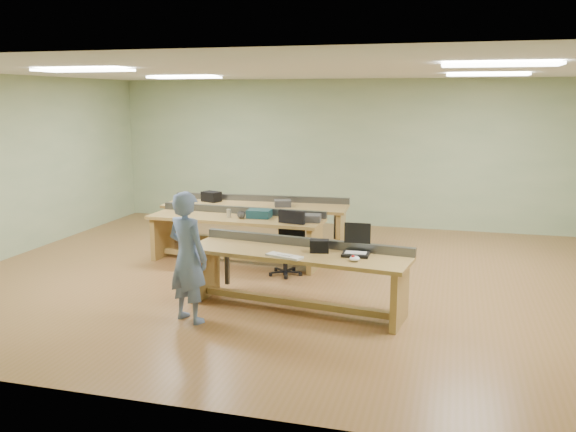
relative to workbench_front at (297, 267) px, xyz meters
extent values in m
plane|color=brown|center=(-0.26, 1.33, -0.56)|extent=(10.00, 10.00, 0.00)
plane|color=silver|center=(-0.26, 1.33, 2.44)|extent=(10.00, 10.00, 0.00)
cube|color=#A2B388|center=(-0.26, 5.33, 0.94)|extent=(10.00, 0.04, 3.00)
cube|color=#A2B388|center=(-0.26, -2.67, 0.94)|extent=(10.00, 0.04, 3.00)
cube|color=#A2B388|center=(-5.26, 1.33, 0.94)|extent=(0.04, 8.00, 3.00)
cube|color=white|center=(-2.76, -0.17, 2.41)|extent=(1.20, 0.50, 0.03)
cube|color=white|center=(-2.76, 2.83, 2.41)|extent=(1.20, 0.50, 0.03)
cube|color=white|center=(2.24, -0.17, 2.41)|extent=(1.20, 0.50, 0.03)
cube|color=white|center=(2.24, 2.83, 2.41)|extent=(1.20, 0.50, 0.03)
cube|color=olive|center=(-0.01, -0.04, 0.17)|extent=(2.90, 1.13, 0.05)
cube|color=olive|center=(-1.30, 0.14, -0.21)|extent=(0.17, 0.66, 0.70)
cube|color=olive|center=(1.29, -0.21, -0.21)|extent=(0.17, 0.66, 0.70)
cube|color=olive|center=(-0.01, -0.04, -0.46)|extent=(2.51, 0.44, 0.08)
cube|color=#484B4F|center=(0.04, 0.30, 0.25)|extent=(2.81, 0.46, 0.11)
cube|color=olive|center=(-1.51, 1.87, 0.17)|extent=(2.87, 0.88, 0.05)
cube|color=olive|center=(-2.83, 1.92, -0.21)|extent=(0.11, 0.66, 0.70)
cube|color=olive|center=(-0.19, 1.81, -0.21)|extent=(0.11, 0.66, 0.70)
cube|color=olive|center=(-1.51, 1.87, -0.46)|extent=(2.54, 0.21, 0.08)
cube|color=#484B4F|center=(-1.49, 2.20, 0.25)|extent=(2.84, 0.20, 0.11)
cube|color=olive|center=(-1.56, 3.05, 0.17)|extent=(3.32, 1.06, 0.05)
cube|color=olive|center=(-3.09, 2.96, -0.21)|extent=(0.13, 0.78, 0.70)
cube|color=olive|center=(-0.02, 3.14, -0.21)|extent=(0.13, 0.78, 0.70)
cube|color=olive|center=(-1.56, 3.05, -0.46)|extent=(2.97, 0.28, 0.08)
cube|color=#484B4F|center=(-1.58, 3.44, 0.25)|extent=(3.27, 0.27, 0.11)
imported|color=slate|center=(-1.14, -0.73, 0.23)|extent=(0.67, 0.57, 1.57)
cube|color=black|center=(0.73, -0.01, 0.21)|extent=(0.33, 0.27, 0.04)
cube|color=black|center=(0.73, 0.11, 0.45)|extent=(0.32, 0.02, 0.25)
cube|color=beige|center=(-0.08, -0.31, 0.21)|extent=(0.48, 0.30, 0.03)
ellipsoid|color=white|center=(0.76, -0.26, 0.22)|extent=(0.15, 0.17, 0.06)
cube|color=black|center=(0.27, 0.04, 0.27)|extent=(0.26, 0.19, 0.16)
cylinder|color=black|center=(-0.55, 1.42, -0.32)|extent=(0.06, 0.06, 0.47)
cube|color=black|center=(-0.55, 1.42, -0.06)|extent=(0.53, 0.53, 0.06)
cube|color=black|center=(-0.51, 1.62, 0.19)|extent=(0.43, 0.14, 0.41)
cylinder|color=black|center=(-0.55, 1.42, -0.52)|extent=(0.60, 0.60, 0.06)
cube|color=#12323B|center=(-1.13, 1.94, 0.26)|extent=(0.38, 0.29, 0.13)
cube|color=#343436|center=(-0.31, 1.86, 0.25)|extent=(0.42, 0.29, 0.11)
imported|color=#343436|center=(-1.38, 1.82, 0.25)|extent=(0.15, 0.15, 0.10)
cylinder|color=silver|center=(-1.60, 1.84, 0.26)|extent=(0.07, 0.07, 0.13)
cube|color=black|center=(-2.44, 3.16, 0.29)|extent=(0.38, 0.33, 0.18)
cube|color=#343436|center=(-1.04, 3.00, 0.25)|extent=(0.34, 0.29, 0.11)
camera|label=1|loc=(1.83, -7.10, 2.08)|focal=38.00mm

